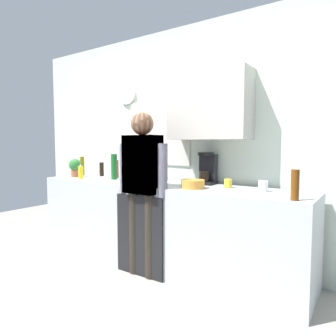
{
  "coord_description": "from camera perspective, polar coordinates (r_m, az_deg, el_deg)",
  "views": [
    {
      "loc": [
        1.86,
        -2.28,
        1.29
      ],
      "look_at": [
        0.13,
        0.25,
        1.05
      ],
      "focal_mm": 32.58,
      "sensor_mm": 36.0,
      "label": 1
    }
  ],
  "objects": [
    {
      "name": "ground_plane",
      "position": [
        3.21,
        -4.66,
        -19.27
      ],
      "size": [
        8.0,
        8.0,
        0.0
      ],
      "primitive_type": "plane",
      "color": "#9E998E"
    },
    {
      "name": "kitchen_counter",
      "position": [
        3.29,
        -1.37,
        -10.55
      ],
      "size": [
        3.04,
        0.64,
        0.88
      ],
      "primitive_type": "cube",
      "color": "#B2B7BC",
      "rests_on": "ground_plane"
    },
    {
      "name": "dishwasher_panel",
      "position": [
        3.07,
        -5.4,
        -12.57
      ],
      "size": [
        0.56,
        0.02,
        0.79
      ],
      "primitive_type": "cube",
      "color": "black",
      "rests_on": "ground_plane"
    },
    {
      "name": "back_wall_assembly",
      "position": [
        3.49,
        3.15,
        5.42
      ],
      "size": [
        4.64,
        0.42,
        2.6
      ],
      "color": "silver",
      "rests_on": "ground_plane"
    },
    {
      "name": "coffee_maker",
      "position": [
        3.2,
        7.27,
        -0.34
      ],
      "size": [
        0.2,
        0.2,
        0.33
      ],
      "color": "black",
      "rests_on": "kitchen_counter"
    },
    {
      "name": "bottle_red_vinegar",
      "position": [
        3.8,
        -9.7,
        -0.19
      ],
      "size": [
        0.06,
        0.06,
        0.22
      ],
      "primitive_type": "cylinder",
      "color": "maroon",
      "rests_on": "kitchen_counter"
    },
    {
      "name": "bottle_dark_sauce",
      "position": [
        4.04,
        -12.31,
        -0.23
      ],
      "size": [
        0.06,
        0.06,
        0.18
      ],
      "primitive_type": "cylinder",
      "color": "black",
      "rests_on": "kitchen_counter"
    },
    {
      "name": "bottle_amber_beer",
      "position": [
        2.42,
        22.67,
        -2.94
      ],
      "size": [
        0.06,
        0.06,
        0.23
      ],
      "primitive_type": "cylinder",
      "color": "brown",
      "rests_on": "kitchen_counter"
    },
    {
      "name": "bottle_olive_oil",
      "position": [
        4.23,
        -15.76,
        0.38
      ],
      "size": [
        0.06,
        0.06,
        0.25
      ],
      "primitive_type": "cylinder",
      "color": "olive",
      "rests_on": "kitchen_counter"
    },
    {
      "name": "bottle_green_wine",
      "position": [
        3.64,
        -10.04,
        0.25
      ],
      "size": [
        0.07,
        0.07,
        0.3
      ],
      "primitive_type": "cylinder",
      "color": "#195923",
      "rests_on": "kitchen_counter"
    },
    {
      "name": "cup_white_mug",
      "position": [
        2.79,
        17.37,
        -3.26
      ],
      "size": [
        0.08,
        0.08,
        0.09
      ],
      "primitive_type": "cylinder",
      "color": "white",
      "rests_on": "kitchen_counter"
    },
    {
      "name": "cup_blue_mug",
      "position": [
        3.32,
        -4.98,
        -1.84
      ],
      "size": [
        0.08,
        0.08,
        0.1
      ],
      "primitive_type": "cylinder",
      "color": "#3351B2",
      "rests_on": "kitchen_counter"
    },
    {
      "name": "cup_yellow_cup",
      "position": [
        2.94,
        11.17,
        -2.85
      ],
      "size": [
        0.07,
        0.07,
        0.08
      ],
      "primitive_type": "cylinder",
      "color": "yellow",
      "rests_on": "kitchen_counter"
    },
    {
      "name": "mixing_bowl",
      "position": [
        2.87,
        4.68,
        -3.01
      ],
      "size": [
        0.22,
        0.22,
        0.08
      ],
      "primitive_type": "cylinder",
      "color": "orange",
      "rests_on": "kitchen_counter"
    },
    {
      "name": "potted_plant",
      "position": [
        4.02,
        -17.02,
        0.25
      ],
      "size": [
        0.15,
        0.15,
        0.23
      ],
      "color": "#9E5638",
      "rests_on": "kitchen_counter"
    },
    {
      "name": "dish_soap",
      "position": [
        3.78,
        -16.01,
        -0.8
      ],
      "size": [
        0.06,
        0.06,
        0.18
      ],
      "color": "yellow",
      "rests_on": "kitchen_counter"
    },
    {
      "name": "person_at_sink",
      "position": [
        2.96,
        -4.78,
        -2.23
      ],
      "size": [
        0.57,
        0.22,
        1.6
      ],
      "rotation": [
        0.0,
        0.0,
        -0.04
      ],
      "color": "black",
      "rests_on": "ground_plane"
    },
    {
      "name": "person_guest",
      "position": [
        2.96,
        -4.78,
        -2.23
      ],
      "size": [
        0.57,
        0.22,
        1.6
      ],
      "rotation": [
        0.0,
        0.0,
        3.55
      ],
      "color": "brown",
      "rests_on": "ground_plane"
    }
  ]
}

